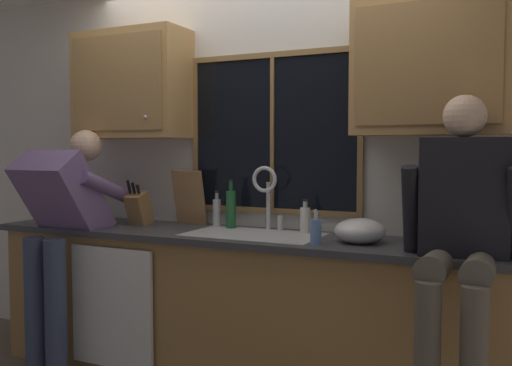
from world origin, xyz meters
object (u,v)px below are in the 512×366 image
at_px(soap_dispenser, 316,231).
at_px(bottle_green_glass, 305,219).
at_px(person_sitting_on_counter, 460,220).
at_px(knife_block, 139,209).
at_px(cutting_board, 189,198).
at_px(person_standing, 62,223).
at_px(mixing_bowl, 360,231).
at_px(bottle_amber_small, 231,208).
at_px(bottle_tall_clear, 217,212).

bearing_deg(soap_dispenser, bottle_green_glass, 118.67).
height_order(person_sitting_on_counter, knife_block, person_sitting_on_counter).
distance_m(cutting_board, bottle_green_glass, 0.85).
distance_m(person_sitting_on_counter, cutting_board, 1.82).
bearing_deg(person_standing, cutting_board, 39.94).
bearing_deg(mixing_bowl, bottle_green_glass, 153.99).
distance_m(knife_block, cutting_board, 0.34).
bearing_deg(bottle_amber_small, person_sitting_on_counter, -17.43).
bearing_deg(knife_block, bottle_tall_clear, 16.46).
distance_m(cutting_board, soap_dispenser, 1.10).
xyz_separation_m(person_sitting_on_counter, bottle_tall_clear, (-1.54, 0.47, -0.09)).
distance_m(mixing_bowl, bottle_tall_clear, 1.03).
height_order(person_standing, bottle_amber_small, person_standing).
bearing_deg(mixing_bowl, soap_dispenser, -142.98).
bearing_deg(knife_block, cutting_board, 29.15).
relative_size(knife_block, bottle_amber_small, 1.03).
relative_size(knife_block, cutting_board, 0.87).
relative_size(cutting_board, soap_dispenser, 1.98).
xyz_separation_m(cutting_board, mixing_bowl, (1.22, -0.22, -0.12)).
bearing_deg(person_standing, person_sitting_on_counter, 0.96).
distance_m(person_standing, bottle_amber_small, 1.08).
xyz_separation_m(soap_dispenser, bottle_green_glass, (-0.18, 0.34, 0.01)).
bearing_deg(knife_block, bottle_amber_small, 11.45).
relative_size(mixing_bowl, bottle_amber_small, 0.89).
distance_m(person_standing, bottle_green_glass, 1.54).
height_order(person_standing, bottle_green_glass, person_standing).
bearing_deg(soap_dispenser, knife_block, 170.85).
relative_size(person_standing, mixing_bowl, 5.59).
xyz_separation_m(mixing_bowl, bottle_green_glass, (-0.38, 0.19, 0.02)).
bearing_deg(knife_block, bottle_green_glass, 6.32).
relative_size(person_standing, cutting_board, 4.19).
height_order(person_sitting_on_counter, bottle_tall_clear, person_sitting_on_counter).
distance_m(cutting_board, bottle_tall_clear, 0.24).
height_order(bottle_tall_clear, bottle_amber_small, bottle_amber_small).
relative_size(person_sitting_on_counter, bottle_tall_clear, 5.40).
bearing_deg(soap_dispenser, bottle_amber_small, 153.77).
bearing_deg(knife_block, person_standing, -132.70).
bearing_deg(cutting_board, bottle_tall_clear, -3.12).
bearing_deg(soap_dispenser, mixing_bowl, 37.02).
xyz_separation_m(mixing_bowl, soap_dispenser, (-0.20, -0.15, 0.01)).
relative_size(person_standing, soap_dispenser, 8.28).
height_order(cutting_board, bottle_green_glass, cutting_board).
xyz_separation_m(person_sitting_on_counter, bottle_green_glass, (-0.92, 0.44, -0.10)).
bearing_deg(cutting_board, bottle_green_glass, -2.56).
xyz_separation_m(person_standing, soap_dispenser, (1.65, 0.15, 0.03)).
bearing_deg(bottle_amber_small, bottle_tall_clear, 168.53).
height_order(soap_dispenser, bottle_green_glass, bottle_green_glass).
relative_size(person_standing, bottle_tall_clear, 6.67).
bearing_deg(person_sitting_on_counter, bottle_amber_small, 162.57).
xyz_separation_m(bottle_green_glass, bottle_amber_small, (-0.50, 0.00, 0.05)).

